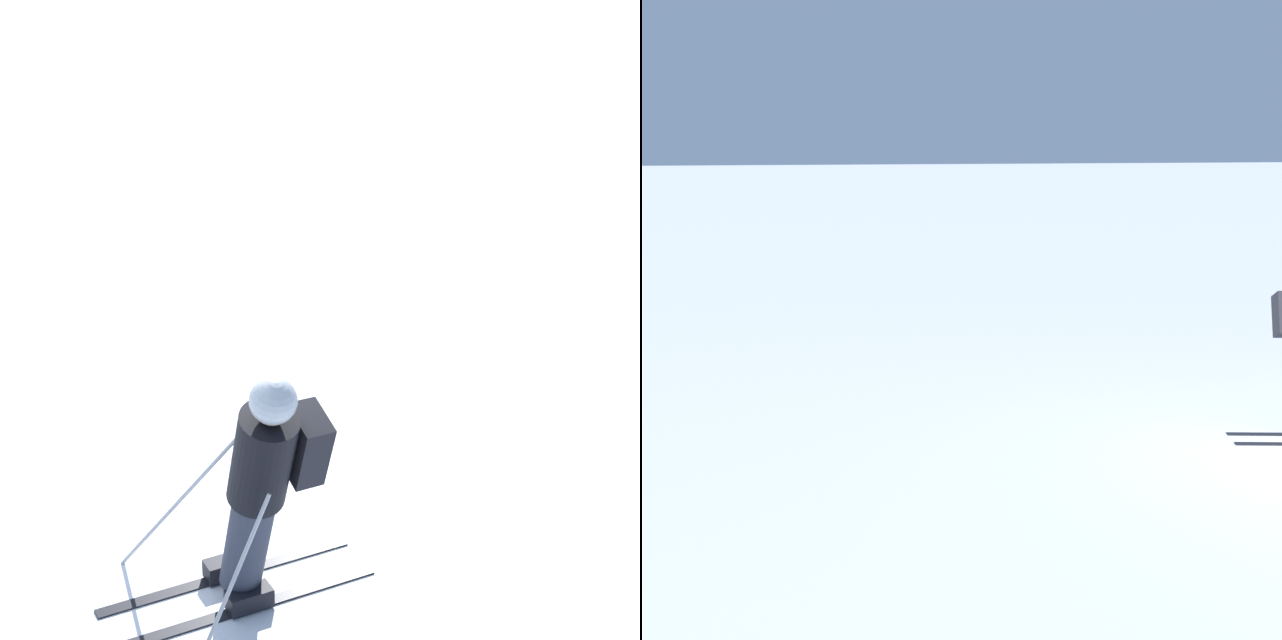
{
  "view_description": "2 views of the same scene",
  "coord_description": "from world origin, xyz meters",
  "views": [
    {
      "loc": [
        4.94,
        -3.64,
        4.11
      ],
      "look_at": [
        -0.66,
        2.17,
        0.82
      ],
      "focal_mm": 60.0,
      "sensor_mm": 36.0,
      "label": 1
    },
    {
      "loc": [
        -8.12,
        6.5,
        2.93
      ],
      "look_at": [
        0.85,
        3.69,
        1.38
      ],
      "focal_mm": 60.0,
      "sensor_mm": 36.0,
      "label": 2
    }
  ],
  "objects": []
}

